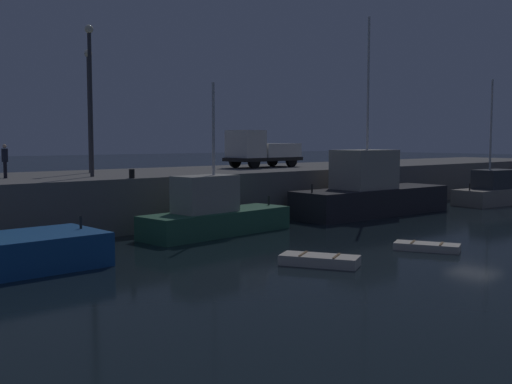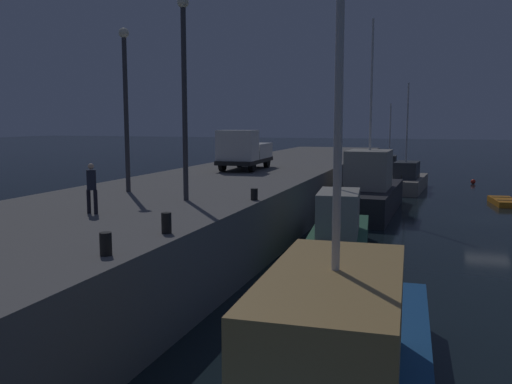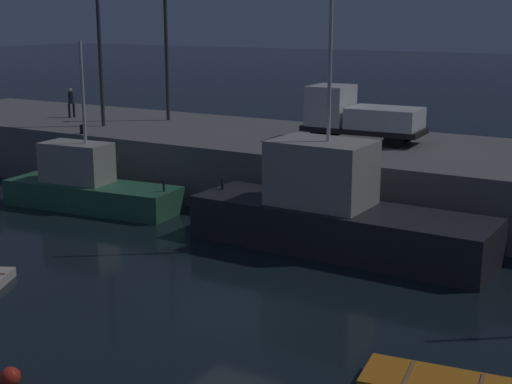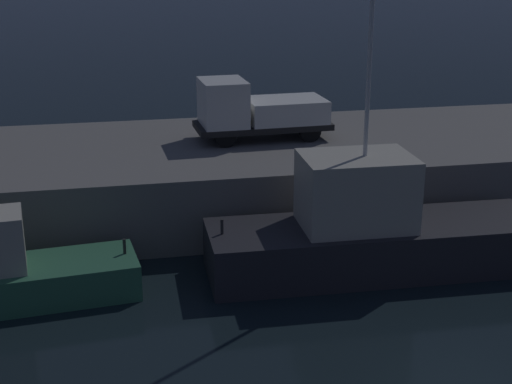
% 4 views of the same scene
% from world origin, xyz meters
% --- Properties ---
extents(ground_plane, '(320.00, 320.00, 0.00)m').
position_xyz_m(ground_plane, '(0.00, 0.00, 0.00)').
color(ground_plane, black).
extents(pier_quay, '(61.92, 9.75, 2.78)m').
position_xyz_m(pier_quay, '(0.00, 14.44, 1.39)').
color(pier_quay, slate).
rests_on(pier_quay, ground).
extents(fishing_trawler_red, '(11.44, 3.44, 12.11)m').
position_xyz_m(fishing_trawler_red, '(0.05, 7.17, 1.40)').
color(fishing_trawler_red, '#232328').
rests_on(fishing_trawler_red, ground).
extents(fishing_boat_blue, '(8.88, 3.18, 8.97)m').
position_xyz_m(fishing_boat_blue, '(12.87, 5.45, 0.90)').
color(fishing_boat_blue, gray).
rests_on(fishing_boat_blue, ground).
extents(fishing_boat_white, '(8.47, 3.26, 7.47)m').
position_xyz_m(fishing_boat_white, '(-12.10, 7.04, 1.02)').
color(fishing_boat_white, '#2D6647').
rests_on(fishing_boat_white, ground).
extents(fishing_boat_orange, '(7.46, 2.30, 7.63)m').
position_xyz_m(fishing_boat_orange, '(22.68, 7.74, 0.82)').
color(fishing_boat_orange, gray).
rests_on(fishing_boat_orange, ground).
extents(fishing_trawler_green, '(12.03, 3.97, 10.10)m').
position_xyz_m(fishing_trawler_green, '(-25.76, 4.75, 1.15)').
color(fishing_trawler_green, '#195193').
rests_on(fishing_trawler_green, ground).
extents(rowboat_white_mid, '(3.85, 2.00, 0.44)m').
position_xyz_m(rowboat_white_mid, '(6.80, -1.54, 0.20)').
color(rowboat_white_mid, orange).
rests_on(rowboat_white_mid, ground).
extents(mooring_buoy_near, '(0.44, 0.44, 0.44)m').
position_xyz_m(mooring_buoy_near, '(20.07, -0.22, 0.22)').
color(mooring_buoy_near, red).
rests_on(mooring_buoy_near, ground).
extents(lamp_post_west, '(0.44, 0.44, 7.74)m').
position_xyz_m(lamp_post_west, '(-15.92, 12.45, 7.32)').
color(lamp_post_west, '#38383D').
rests_on(lamp_post_west, pier_quay).
extents(lamp_post_east, '(0.44, 0.44, 7.03)m').
position_xyz_m(lamp_post_east, '(-14.31, 16.02, 6.95)').
color(lamp_post_east, '#38383D').
rests_on(lamp_post_east, pier_quay).
extents(utility_truck, '(5.66, 2.51, 2.55)m').
position_xyz_m(utility_truck, '(-2.34, 14.84, 4.00)').
color(utility_truck, black).
rests_on(utility_truck, pier_quay).
extents(dockworker, '(0.36, 0.44, 1.69)m').
position_xyz_m(dockworker, '(-19.79, 14.06, 3.75)').
color(dockworker, black).
rests_on(dockworker, pier_quay).
extents(bollard_west, '(0.28, 0.28, 0.58)m').
position_xyz_m(bollard_west, '(-21.93, 10.18, 3.07)').
color(bollard_west, black).
rests_on(bollard_west, pier_quay).
extents(bollard_central, '(0.28, 0.28, 0.54)m').
position_xyz_m(bollard_central, '(-24.63, 10.33, 3.05)').
color(bollard_central, black).
rests_on(bollard_central, pier_quay).
extents(bollard_east, '(0.28, 0.28, 0.45)m').
position_xyz_m(bollard_east, '(-15.02, 9.93, 3.01)').
color(bollard_east, black).
rests_on(bollard_east, pier_quay).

